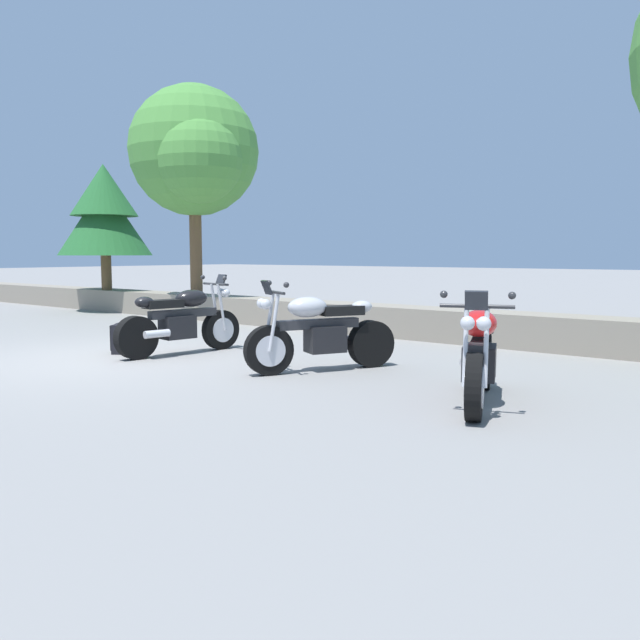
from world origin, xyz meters
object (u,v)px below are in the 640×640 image
Objects in this scene: motorcycle_silver_centre at (320,333)px; motorcycle_red_far_right at (479,356)px; motorcycle_black_near_left at (182,322)px; pine_tree_far_left at (104,212)px; rider_backpack at (121,337)px; leafy_tree_mid_left at (195,153)px.

motorcycle_red_far_right is (2.37, -0.46, 0.00)m from motorcycle_silver_centre.
motorcycle_red_far_right is at bearing -3.67° from motorcycle_black_near_left.
pine_tree_far_left reaches higher than motorcycle_red_far_right.
pine_tree_far_left reaches higher than rider_backpack.
leafy_tree_mid_left is at bearing 155.48° from motorcycle_red_far_right.
leafy_tree_mid_left reaches higher than rider_backpack.
motorcycle_black_near_left reaches higher than rider_backpack.
motorcycle_silver_centre is 4.04× the size of rider_backpack.
rider_backpack is (-3.27, -0.69, -0.24)m from motorcycle_silver_centre.
motorcycle_black_near_left is 1.04× the size of motorcycle_red_far_right.
motorcycle_black_near_left is 0.63× the size of pine_tree_far_left.
motorcycle_black_near_left and motorcycle_silver_centre have the same top height.
motorcycle_black_near_left and motorcycle_red_far_right have the same top height.
leafy_tree_mid_left is (-3.78, 3.64, 3.27)m from motorcycle_black_near_left.
leafy_tree_mid_left reaches higher than pine_tree_far_left.
motorcycle_black_near_left is 0.97m from rider_backpack.
motorcycle_black_near_left is at bearing -26.34° from pine_tree_far_left.
motorcycle_red_far_right is at bearing 2.33° from rider_backpack.
motorcycle_red_far_right is 13.00m from pine_tree_far_left.
leafy_tree_mid_left reaches higher than motorcycle_red_far_right.
leafy_tree_mid_left is (-6.29, 3.49, 3.27)m from motorcycle_silver_centre.
motorcycle_red_far_right reaches higher than rider_backpack.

